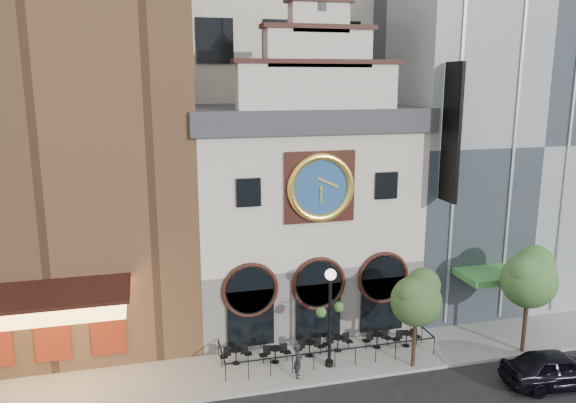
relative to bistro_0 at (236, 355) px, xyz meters
The scene contains 17 objects.
ground 5.38m from the bistro_0, 31.31° to the right, with size 120.00×120.00×0.00m, color black.
sidewalk 4.61m from the bistro_0, ahead, with size 44.00×5.00×0.15m, color gray.
clock_building 9.12m from the bistro_0, 47.87° to the left, with size 12.60×8.78×18.65m.
theater_building 16.32m from the bistro_0, 139.59° to the left, with size 14.00×15.60×25.00m.
retail_building 21.24m from the bistro_0, 22.33° to the left, with size 14.00×14.40×20.00m.
cafe_railing 4.57m from the bistro_0, ahead, with size 10.60×2.60×0.90m, color black, non-canonical shape.
bistro_0 is the anchor object (origin of this frame).
bistro_1 1.92m from the bistro_0, 10.49° to the right, with size 1.58×0.68×0.90m.
bistro_2 3.71m from the bistro_0, ahead, with size 1.58×0.68×0.90m.
bistro_3 5.27m from the bistro_0, ahead, with size 1.58×0.68×0.90m.
bistro_4 7.37m from the bistro_0, ahead, with size 1.58×0.68×0.90m.
bistro_5 8.92m from the bistro_0, ahead, with size 1.58×0.68×0.90m.
car_right 14.97m from the bistro_0, 21.39° to the right, with size 2.01×4.99×1.70m, color black.
pedestrian 3.29m from the bistro_0, 37.52° to the right, with size 0.61×0.40×1.68m, color black.
lamppost 5.25m from the bistro_0, 17.33° to the right, with size 1.52×0.89×4.96m.
tree_left 9.20m from the bistro_0, 15.70° to the right, with size 2.52×2.43×4.85m.
tree_right 15.12m from the bistro_0, ahead, with size 2.85×2.74×5.49m.
Camera 1 is at (-8.43, -22.23, 13.81)m, focal length 35.00 mm.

